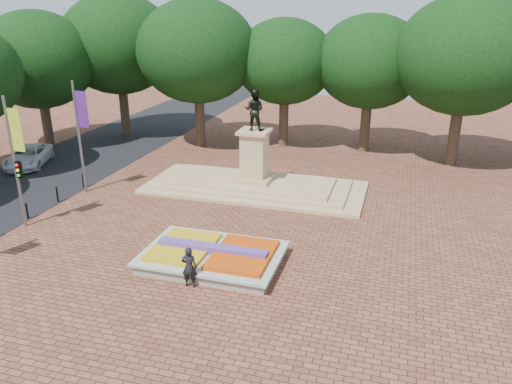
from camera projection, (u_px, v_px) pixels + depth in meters
The scene contains 9 objects.
ground at pixel (209, 242), 25.09m from camera, with size 90.00×90.00×0.00m, color brown.
asphalt_street at pixel (29, 182), 33.59m from camera, with size 9.00×90.00×0.02m, color black.
flower_bed at pixel (213, 256), 22.89m from camera, with size 6.30×4.30×0.91m.
monument at pixel (255, 176), 31.95m from camera, with size 14.00×6.00×6.40m.
tree_row_back at pixel (321, 67), 38.26m from camera, with size 44.80×8.80×10.43m.
banner_poles at pixel (11, 159), 25.25m from camera, with size 0.88×11.17×7.00m.
bollard_row at pixel (10, 219), 26.42m from camera, with size 0.12×13.12×0.98m.
van at pixel (28, 156), 36.75m from camera, with size 2.40×5.21×1.45m, color silver.
pedestrian at pixel (189, 267), 20.82m from camera, with size 0.67×0.44×1.83m, color black.
Camera 1 is at (8.75, -20.97, 11.18)m, focal length 35.00 mm.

